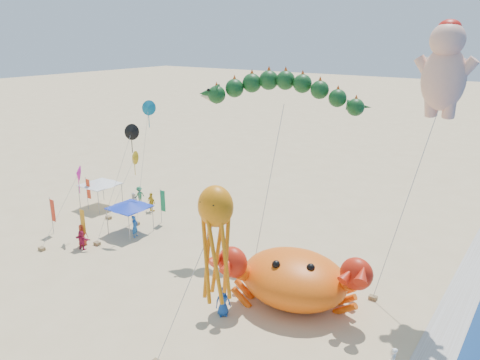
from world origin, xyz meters
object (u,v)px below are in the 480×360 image
at_px(crab_inflatable, 293,277).
at_px(dragon_kite, 282,96).
at_px(canopy_blue, 129,205).
at_px(cherub_kite, 445,67).
at_px(canopy_white, 100,182).
at_px(octopus_kite, 216,235).

distance_m(crab_inflatable, dragon_kite, 12.90).
xyz_separation_m(dragon_kite, canopy_blue, (-11.51, -4.86, -9.31)).
bearing_deg(cherub_kite, canopy_white, -175.79).
xyz_separation_m(cherub_kite, canopy_blue, (-22.23, -4.76, -11.76)).
bearing_deg(cherub_kite, canopy_blue, -167.92).
relative_size(crab_inflatable, cherub_kite, 0.54).
bearing_deg(crab_inflatable, canopy_blue, 174.13).
height_order(crab_inflatable, cherub_kite, cherub_kite).
distance_m(crab_inflatable, octopus_kite, 9.38).
bearing_deg(octopus_kite, canopy_blue, 150.56).
height_order(crab_inflatable, octopus_kite, octopus_kite).
xyz_separation_m(crab_inflatable, octopus_kite, (-0.02, -7.55, 5.55)).
height_order(cherub_kite, canopy_blue, cherub_kite).
bearing_deg(octopus_kite, crab_inflatable, 89.82).
height_order(crab_inflatable, canopy_white, crab_inflatable).
distance_m(dragon_kite, canopy_blue, 15.58).
bearing_deg(crab_inflatable, dragon_kite, 126.75).
bearing_deg(cherub_kite, octopus_kite, -112.74).
relative_size(cherub_kite, canopy_blue, 5.29).
height_order(cherub_kite, canopy_white, cherub_kite).
relative_size(octopus_kite, canopy_white, 2.87).
distance_m(dragon_kite, octopus_kite, 15.56).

